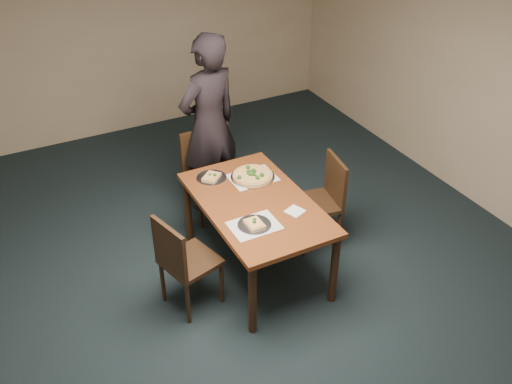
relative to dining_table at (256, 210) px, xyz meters
name	(u,v)px	position (x,y,z in m)	size (l,w,h in m)	color
ground	(254,327)	(-0.36, -0.67, -0.66)	(8.00, 8.00, 0.00)	black
room_shell	(254,144)	(-0.36, -0.67, 1.08)	(8.00, 8.00, 8.00)	tan
dining_table	(256,210)	(0.00, 0.00, 0.00)	(0.90, 1.50, 0.75)	#5C2912
chair_far	(205,169)	(-0.03, 1.08, -0.14)	(0.43, 0.43, 0.91)	black
chair_left	(182,259)	(-0.77, -0.16, -0.14)	(0.52, 0.52, 0.91)	black
chair_right	(324,196)	(0.77, 0.08, -0.14)	(0.48, 0.48, 0.91)	black
diner	(209,126)	(0.07, 1.15, 0.30)	(0.70, 0.46, 1.91)	black
placemat_main	(253,177)	(0.15, 0.36, 0.09)	(0.42, 0.32, 0.00)	white
placemat_near	(254,225)	(-0.17, -0.30, 0.09)	(0.40, 0.30, 0.00)	white
pizza_pan	(253,175)	(0.15, 0.36, 0.12)	(0.41, 0.41, 0.07)	silver
slice_plate_near	(254,224)	(-0.17, -0.30, 0.11)	(0.28, 0.28, 0.06)	silver
slice_plate_far	(212,177)	(-0.19, 0.53, 0.10)	(0.28, 0.28, 0.06)	silver
napkin	(295,211)	(0.23, -0.28, 0.09)	(0.14, 0.14, 0.01)	white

